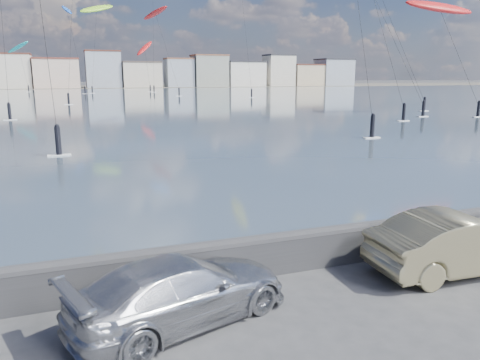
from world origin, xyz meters
name	(u,v)px	position (x,y,z in m)	size (l,w,h in m)	color
ground	(263,338)	(0.00, 0.00, 0.00)	(700.00, 700.00, 0.00)	#333335
bay_water	(84,100)	(0.00, 91.50, 0.01)	(500.00, 177.00, 0.00)	#41525F
far_shore_strip	(74,87)	(0.00, 200.00, 0.01)	(500.00, 60.00, 0.00)	#4C473D
seawall	(220,259)	(0.00, 2.70, 0.58)	(400.00, 0.36, 1.08)	#28282B
far_buildings	(77,72)	(1.31, 186.00, 6.03)	(240.79, 13.26, 14.60)	#B2B7C6
car_silver	(181,290)	(-1.31, 1.19, 0.68)	(1.91, 4.69, 1.36)	#B7B9BE
car_champagne	(460,243)	(5.91, 1.17, 0.78)	(1.65, 4.73, 1.56)	tan
kitesurfer_3	(156,14)	(18.57, 111.45, 19.30)	(7.20, 14.14, 21.30)	red
kitesurfer_6	(97,9)	(6.56, 135.64, 22.75)	(10.52, 11.68, 25.23)	#8CD826
kitesurfer_9	(440,9)	(41.45, 41.86, 13.02)	(9.84, 8.73, 14.60)	red
kitesurfer_10	(145,49)	(20.07, 139.99, 12.59)	(7.22, 11.20, 15.53)	red
kitesurfer_15	(18,48)	(-15.60, 151.43, 12.76)	(7.55, 10.87, 15.01)	#19BFBF
kitesurfer_17	(67,12)	(-1.21, 139.26, 22.27)	(5.54, 19.26, 24.84)	blue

